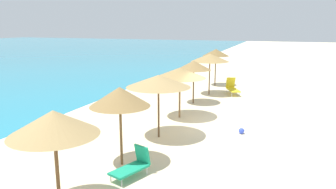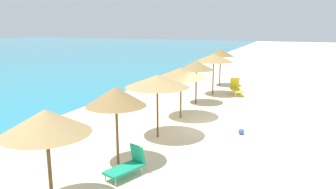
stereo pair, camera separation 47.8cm
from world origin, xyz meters
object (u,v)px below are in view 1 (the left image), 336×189
at_px(beach_umbrella_1, 120,97).
at_px(beach_umbrella_4, 194,65).
at_px(lounge_chair_1, 133,165).
at_px(beach_umbrella_6, 216,53).
at_px(beach_umbrella_3, 180,73).
at_px(beach_umbrella_0, 54,123).
at_px(beach_ball, 241,131).
at_px(lounge_chair_0, 232,88).
at_px(beach_umbrella_2, 158,81).
at_px(beach_umbrella_5, 210,58).

bearing_deg(beach_umbrella_1, beach_umbrella_4, 0.71).
bearing_deg(lounge_chair_1, beach_umbrella_6, -67.11).
xyz_separation_m(beach_umbrella_1, beach_umbrella_3, (6.14, -0.06, -0.06)).
height_order(beach_umbrella_0, beach_ball, beach_umbrella_0).
xyz_separation_m(lounge_chair_0, lounge_chair_1, (-13.49, 0.91, -0.07)).
height_order(beach_umbrella_2, lounge_chair_1, beach_umbrella_2).
height_order(beach_umbrella_1, lounge_chair_0, beach_umbrella_1).
relative_size(beach_umbrella_1, beach_ball, 10.31).
bearing_deg(lounge_chair_1, beach_umbrella_3, -64.35).
height_order(beach_umbrella_1, beach_umbrella_3, beach_umbrella_1).
xyz_separation_m(beach_umbrella_0, beach_umbrella_6, (18.59, -0.08, 0.22)).
bearing_deg(beach_umbrella_4, beach_umbrella_5, -6.60).
xyz_separation_m(beach_umbrella_2, beach_umbrella_3, (3.14, 0.10, -0.10)).
bearing_deg(beach_umbrella_3, beach_umbrella_1, 179.42).
xyz_separation_m(beach_umbrella_2, lounge_chair_0, (9.81, -1.50, -1.95)).
distance_m(beach_umbrella_6, lounge_chair_1, 16.42).
relative_size(beach_umbrella_2, beach_umbrella_6, 0.94).
bearing_deg(beach_umbrella_0, beach_ball, -25.14).
xyz_separation_m(beach_umbrella_0, beach_umbrella_3, (9.16, -0.26, -0.02)).
xyz_separation_m(beach_umbrella_6, lounge_chair_1, (-16.25, -0.87, -2.17)).
height_order(beach_umbrella_0, beach_umbrella_2, beach_umbrella_2).
distance_m(beach_umbrella_1, beach_umbrella_6, 15.57).
height_order(beach_umbrella_2, beach_umbrella_5, beach_umbrella_5).
bearing_deg(beach_umbrella_6, beach_umbrella_2, -178.73).
bearing_deg(lounge_chair_0, beach_umbrella_6, -81.28).
relative_size(beach_umbrella_4, beach_umbrella_6, 0.91).
xyz_separation_m(beach_umbrella_0, lounge_chair_0, (15.83, -1.86, -1.87)).
height_order(beach_umbrella_6, lounge_chair_0, beach_umbrella_6).
relative_size(beach_umbrella_0, lounge_chair_1, 1.85).
bearing_deg(beach_umbrella_0, beach_umbrella_1, -3.73).
relative_size(beach_umbrella_1, beach_umbrella_3, 1.03).
bearing_deg(beach_umbrella_2, beach_umbrella_4, 2.52).
height_order(beach_umbrella_6, lounge_chair_1, beach_umbrella_6).
distance_m(beach_umbrella_1, lounge_chair_1, 2.23).
height_order(lounge_chair_0, beach_ball, lounge_chair_0).
height_order(beach_umbrella_3, lounge_chair_1, beach_umbrella_3).
distance_m(beach_umbrella_5, lounge_chair_1, 13.02).
height_order(lounge_chair_0, lounge_chair_1, lounge_chair_0).
relative_size(beach_umbrella_2, lounge_chair_1, 1.86).
bearing_deg(beach_umbrella_5, beach_ball, -157.13).
relative_size(beach_umbrella_2, beach_umbrella_3, 1.01).
distance_m(beach_umbrella_0, beach_umbrella_1, 3.03).
distance_m(beach_umbrella_0, beach_umbrella_3, 9.16).
bearing_deg(beach_umbrella_2, beach_umbrella_1, 176.88).
distance_m(beach_umbrella_2, beach_umbrella_3, 3.15).
bearing_deg(beach_umbrella_2, beach_umbrella_3, 1.85).
relative_size(beach_umbrella_5, beach_umbrella_6, 0.98).
bearing_deg(beach_umbrella_2, beach_umbrella_5, -0.27).
distance_m(beach_umbrella_2, lounge_chair_0, 10.11).
xyz_separation_m(beach_umbrella_2, beach_ball, (1.62, -3.22, -2.26)).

